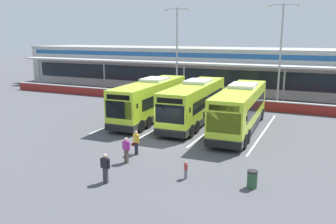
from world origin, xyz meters
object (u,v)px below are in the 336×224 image
at_px(lamp_post_centre, 281,49).
at_px(pedestrian_near_bin, 105,167).
at_px(coach_bus_centre, 240,109).
at_px(pedestrian_child, 186,169).
at_px(pedestrian_with_handbag, 136,142).
at_px(pedestrian_in_dark_coat, 126,149).
at_px(litter_bin, 252,179).
at_px(lamp_post_west, 177,48).
at_px(coach_bus_leftmost, 151,100).
at_px(coach_bus_left_centre, 194,103).

bearing_deg(lamp_post_centre, pedestrian_near_bin, -102.89).
bearing_deg(coach_bus_centre, pedestrian_child, -91.76).
bearing_deg(lamp_post_centre, pedestrian_with_handbag, -107.88).
distance_m(pedestrian_in_dark_coat, lamp_post_centre, 22.85).
relative_size(lamp_post_centre, litter_bin, 11.83).
distance_m(pedestrian_near_bin, litter_bin, 7.72).
bearing_deg(lamp_post_centre, lamp_post_west, 176.83).
height_order(pedestrian_with_handbag, pedestrian_near_bin, same).
bearing_deg(pedestrian_in_dark_coat, pedestrian_with_handbag, 98.16).
xyz_separation_m(coach_bus_leftmost, pedestrian_with_handbag, (3.76, -9.35, -0.93)).
bearing_deg(litter_bin, pedestrian_with_handbag, 165.99).
height_order(pedestrian_in_dark_coat, pedestrian_child, pedestrian_in_dark_coat).
relative_size(pedestrian_child, lamp_post_west, 0.09).
height_order(lamp_post_centre, litter_bin, lamp_post_centre).
distance_m(coach_bus_left_centre, pedestrian_child, 12.74).
relative_size(pedestrian_in_dark_coat, lamp_post_centre, 0.15).
relative_size(coach_bus_leftmost, pedestrian_with_handbag, 7.57).
xyz_separation_m(pedestrian_in_dark_coat, pedestrian_child, (4.25, -0.74, -0.33)).
bearing_deg(coach_bus_centre, coach_bus_left_centre, 167.79).
bearing_deg(coach_bus_left_centre, coach_bus_leftmost, -175.64).
bearing_deg(pedestrian_in_dark_coat, lamp_post_centre, 73.97).
relative_size(coach_bus_centre, pedestrian_child, 12.20).
bearing_deg(coach_bus_centre, pedestrian_with_handbag, -118.91).
relative_size(lamp_post_west, lamp_post_centre, 1.00).
bearing_deg(coach_bus_left_centre, coach_bus_centre, -12.21).
height_order(coach_bus_leftmost, pedestrian_child, coach_bus_leftmost).
bearing_deg(pedestrian_in_dark_coat, litter_bin, -2.88).
height_order(pedestrian_near_bin, lamp_post_centre, lamp_post_centre).
height_order(lamp_post_west, lamp_post_centre, same).
bearing_deg(pedestrian_in_dark_coat, coach_bus_leftmost, 110.01).
bearing_deg(pedestrian_with_handbag, pedestrian_near_bin, -80.36).
xyz_separation_m(coach_bus_centre, litter_bin, (3.21, -10.74, -1.32)).
bearing_deg(coach_bus_centre, pedestrian_near_bin, -106.80).
bearing_deg(coach_bus_leftmost, coach_bus_left_centre, 4.36).
height_order(coach_bus_left_centre, coach_bus_centre, same).
relative_size(coach_bus_left_centre, pedestrian_child, 12.20).
relative_size(coach_bus_centre, pedestrian_near_bin, 7.57).
xyz_separation_m(lamp_post_west, litter_bin, (13.91, -22.41, -5.82)).
height_order(coach_bus_left_centre, pedestrian_near_bin, coach_bus_left_centre).
distance_m(coach_bus_leftmost, litter_bin, 16.43).
distance_m(pedestrian_in_dark_coat, litter_bin, 7.82).
bearing_deg(pedestrian_child, pedestrian_near_bin, -148.33).
height_order(coach_bus_leftmost, pedestrian_with_handbag, coach_bus_leftmost).
height_order(coach_bus_centre, lamp_post_centre, lamp_post_centre).
height_order(coach_bus_left_centre, litter_bin, coach_bus_left_centre).
height_order(pedestrian_child, litter_bin, pedestrian_child).
height_order(coach_bus_left_centre, pedestrian_with_handbag, coach_bus_left_centre).
relative_size(pedestrian_with_handbag, litter_bin, 1.74).
xyz_separation_m(coach_bus_left_centre, lamp_post_centre, (5.88, 10.05, 4.50)).
relative_size(lamp_post_west, litter_bin, 11.83).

